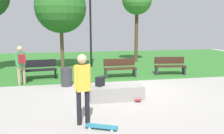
{
  "coord_description": "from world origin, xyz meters",
  "views": [
    {
      "loc": [
        -2.39,
        -8.55,
        2.47
      ],
      "look_at": [
        -0.83,
        -0.51,
        1.0
      ],
      "focal_mm": 35.96,
      "sensor_mm": 36.0,
      "label": 1
    }
  ],
  "objects_px": {
    "skateboard_spare": "(139,97)",
    "park_bench_far_right": "(170,65)",
    "concrete_ledge": "(116,92)",
    "park_bench_by_oak": "(120,68)",
    "park_bench_near_lamppost": "(39,69)",
    "skater_performing_trick": "(83,83)",
    "trash_bin": "(66,77)",
    "tree_tall_oak": "(61,8)",
    "lamp_post": "(90,19)",
    "skateboard_by_ledge": "(102,127)",
    "backpack_on_ledge": "(100,81)",
    "tree_broad_elm": "(137,0)",
    "pedestrian_with_backpack": "(21,62)"
  },
  "relations": [
    {
      "from": "concrete_ledge",
      "to": "lamp_post",
      "type": "height_order",
      "value": "lamp_post"
    },
    {
      "from": "concrete_ledge",
      "to": "skateboard_spare",
      "type": "relative_size",
      "value": 2.29
    },
    {
      "from": "skater_performing_trick",
      "to": "skateboard_spare",
      "type": "xyz_separation_m",
      "value": [
        2.04,
        1.66,
        -1.01
      ]
    },
    {
      "from": "concrete_ledge",
      "to": "park_bench_far_right",
      "type": "relative_size",
      "value": 1.12
    },
    {
      "from": "park_bench_far_right",
      "to": "park_bench_near_lamppost",
      "type": "relative_size",
      "value": 1.0
    },
    {
      "from": "trash_bin",
      "to": "park_bench_by_oak",
      "type": "bearing_deg",
      "value": 25.22
    },
    {
      "from": "concrete_ledge",
      "to": "park_bench_by_oak",
      "type": "relative_size",
      "value": 1.14
    },
    {
      "from": "skater_performing_trick",
      "to": "park_bench_near_lamppost",
      "type": "relative_size",
      "value": 1.1
    },
    {
      "from": "skateboard_spare",
      "to": "park_bench_by_oak",
      "type": "distance_m",
      "value": 3.53
    },
    {
      "from": "concrete_ledge",
      "to": "skateboard_spare",
      "type": "xyz_separation_m",
      "value": [
        0.8,
        -0.21,
        -0.18
      ]
    },
    {
      "from": "skateboard_spare",
      "to": "park_bench_far_right",
      "type": "bearing_deg",
      "value": 52.03
    },
    {
      "from": "park_bench_near_lamppost",
      "to": "skater_performing_trick",
      "type": "bearing_deg",
      "value": -72.7
    },
    {
      "from": "park_bench_by_oak",
      "to": "trash_bin",
      "type": "distance_m",
      "value": 2.88
    },
    {
      "from": "tree_tall_oak",
      "to": "lamp_post",
      "type": "distance_m",
      "value": 1.89
    },
    {
      "from": "backpack_on_ledge",
      "to": "pedestrian_with_backpack",
      "type": "xyz_separation_m",
      "value": [
        -3.03,
        2.65,
        0.36
      ]
    },
    {
      "from": "skateboard_by_ledge",
      "to": "park_bench_far_right",
      "type": "bearing_deg",
      "value": 51.85
    },
    {
      "from": "skater_performing_trick",
      "to": "concrete_ledge",
      "type": "bearing_deg",
      "value": 56.34
    },
    {
      "from": "park_bench_near_lamppost",
      "to": "pedestrian_with_backpack",
      "type": "bearing_deg",
      "value": -119.74
    },
    {
      "from": "skateboard_spare",
      "to": "trash_bin",
      "type": "xyz_separation_m",
      "value": [
        -2.49,
        2.28,
        0.33
      ]
    },
    {
      "from": "park_bench_far_right",
      "to": "tree_broad_elm",
      "type": "relative_size",
      "value": 0.31
    },
    {
      "from": "tree_broad_elm",
      "to": "trash_bin",
      "type": "bearing_deg",
      "value": -129.67
    },
    {
      "from": "skater_performing_trick",
      "to": "lamp_post",
      "type": "relative_size",
      "value": 0.37
    },
    {
      "from": "skater_performing_trick",
      "to": "trash_bin",
      "type": "relative_size",
      "value": 2.32
    },
    {
      "from": "skateboard_spare",
      "to": "park_bench_by_oak",
      "type": "height_order",
      "value": "park_bench_by_oak"
    },
    {
      "from": "tree_broad_elm",
      "to": "pedestrian_with_backpack",
      "type": "height_order",
      "value": "tree_broad_elm"
    },
    {
      "from": "backpack_on_ledge",
      "to": "pedestrian_with_backpack",
      "type": "bearing_deg",
      "value": -81.72
    },
    {
      "from": "park_bench_far_right",
      "to": "trash_bin",
      "type": "bearing_deg",
      "value": -165.63
    },
    {
      "from": "skateboard_by_ledge",
      "to": "park_bench_near_lamppost",
      "type": "bearing_deg",
      "value": 109.83
    },
    {
      "from": "skateboard_by_ledge",
      "to": "lamp_post",
      "type": "relative_size",
      "value": 0.16
    },
    {
      "from": "skateboard_by_ledge",
      "to": "park_bench_far_right",
      "type": "xyz_separation_m",
      "value": [
        4.47,
        5.69,
        0.42
      ]
    },
    {
      "from": "tree_broad_elm",
      "to": "lamp_post",
      "type": "relative_size",
      "value": 1.08
    },
    {
      "from": "concrete_ledge",
      "to": "park_bench_far_right",
      "type": "height_order",
      "value": "park_bench_far_right"
    },
    {
      "from": "tree_tall_oak",
      "to": "skater_performing_trick",
      "type": "bearing_deg",
      "value": -85.12
    },
    {
      "from": "backpack_on_ledge",
      "to": "skateboard_spare",
      "type": "bearing_deg",
      "value": 131.7
    },
    {
      "from": "tree_tall_oak",
      "to": "park_bench_near_lamppost",
      "type": "bearing_deg",
      "value": -112.84
    },
    {
      "from": "concrete_ledge",
      "to": "lamp_post",
      "type": "xyz_separation_m",
      "value": [
        -0.19,
        6.52,
        2.69
      ]
    },
    {
      "from": "park_bench_near_lamppost",
      "to": "tree_broad_elm",
      "type": "height_order",
      "value": "tree_broad_elm"
    },
    {
      "from": "skater_performing_trick",
      "to": "park_bench_by_oak",
      "type": "xyz_separation_m",
      "value": [
        2.16,
        5.16,
        -0.59
      ]
    },
    {
      "from": "concrete_ledge",
      "to": "tree_broad_elm",
      "type": "bearing_deg",
      "value": 68.26
    },
    {
      "from": "skateboard_by_ledge",
      "to": "tree_broad_elm",
      "type": "relative_size",
      "value": 0.15
    },
    {
      "from": "skateboard_by_ledge",
      "to": "lamp_post",
      "type": "xyz_separation_m",
      "value": [
        0.64,
        8.78,
        2.87
      ]
    },
    {
      "from": "concrete_ledge",
      "to": "trash_bin",
      "type": "xyz_separation_m",
      "value": [
        -1.69,
        2.07,
        0.15
      ]
    },
    {
      "from": "park_bench_far_right",
      "to": "backpack_on_ledge",
      "type": "bearing_deg",
      "value": -140.46
    },
    {
      "from": "park_bench_by_oak",
      "to": "trash_bin",
      "type": "height_order",
      "value": "park_bench_by_oak"
    },
    {
      "from": "skater_performing_trick",
      "to": "tree_broad_elm",
      "type": "distance_m",
      "value": 11.18
    },
    {
      "from": "park_bench_near_lamppost",
      "to": "backpack_on_ledge",
      "type": "bearing_deg",
      "value": -56.76
    },
    {
      "from": "skateboard_by_ledge",
      "to": "skateboard_spare",
      "type": "bearing_deg",
      "value": 51.53
    },
    {
      "from": "pedestrian_with_backpack",
      "to": "trash_bin",
      "type": "bearing_deg",
      "value": -16.38
    },
    {
      "from": "backpack_on_ledge",
      "to": "lamp_post",
      "type": "height_order",
      "value": "lamp_post"
    },
    {
      "from": "backpack_on_ledge",
      "to": "trash_bin",
      "type": "height_order",
      "value": "backpack_on_ledge"
    }
  ]
}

